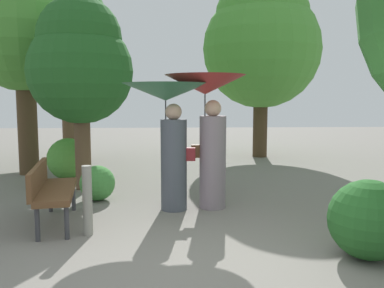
{
  "coord_description": "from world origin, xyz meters",
  "views": [
    {
      "loc": [
        -0.33,
        -4.03,
        1.73
      ],
      "look_at": [
        0.0,
        2.69,
        0.97
      ],
      "focal_mm": 38.14,
      "sensor_mm": 36.0,
      "label": 1
    }
  ],
  "objects_px": {
    "path_marker_post": "(87,201)",
    "park_bench": "(50,188)",
    "person_left": "(169,117)",
    "person_right": "(208,112)",
    "tree_near_left": "(80,62)",
    "tree_far_back": "(67,42)",
    "tree_mid_left": "(23,17)",
    "tree_near_right": "(262,40)"
  },
  "relations": [
    {
      "from": "person_left",
      "to": "tree_near_right",
      "type": "height_order",
      "value": "tree_near_right"
    },
    {
      "from": "tree_near_left",
      "to": "tree_far_back",
      "type": "relative_size",
      "value": 0.73
    },
    {
      "from": "tree_near_left",
      "to": "path_marker_post",
      "type": "bearing_deg",
      "value": -76.9
    },
    {
      "from": "person_right",
      "to": "person_left",
      "type": "bearing_deg",
      "value": 103.74
    },
    {
      "from": "tree_near_right",
      "to": "tree_mid_left",
      "type": "relative_size",
      "value": 1.02
    },
    {
      "from": "person_right",
      "to": "park_bench",
      "type": "height_order",
      "value": "person_right"
    },
    {
      "from": "person_right",
      "to": "tree_near_right",
      "type": "xyz_separation_m",
      "value": [
        2.04,
        5.57,
        1.89
      ]
    },
    {
      "from": "tree_far_back",
      "to": "path_marker_post",
      "type": "xyz_separation_m",
      "value": [
        1.78,
        -6.38,
        -2.8
      ]
    },
    {
      "from": "person_left",
      "to": "tree_mid_left",
      "type": "relative_size",
      "value": 0.38
    },
    {
      "from": "person_right",
      "to": "park_bench",
      "type": "relative_size",
      "value": 1.33
    },
    {
      "from": "person_left",
      "to": "person_right",
      "type": "bearing_deg",
      "value": -76.26
    },
    {
      "from": "person_right",
      "to": "tree_near_right",
      "type": "relative_size",
      "value": 0.39
    },
    {
      "from": "person_left",
      "to": "park_bench",
      "type": "bearing_deg",
      "value": 119.08
    },
    {
      "from": "tree_near_left",
      "to": "park_bench",
      "type": "bearing_deg",
      "value": -89.1
    },
    {
      "from": "tree_near_left",
      "to": "tree_far_back",
      "type": "height_order",
      "value": "tree_far_back"
    },
    {
      "from": "park_bench",
      "to": "tree_far_back",
      "type": "relative_size",
      "value": 0.32
    },
    {
      "from": "tree_mid_left",
      "to": "park_bench",
      "type": "bearing_deg",
      "value": -67.26
    },
    {
      "from": "park_bench",
      "to": "path_marker_post",
      "type": "relative_size",
      "value": 1.76
    },
    {
      "from": "park_bench",
      "to": "path_marker_post",
      "type": "xyz_separation_m",
      "value": [
        0.59,
        -0.46,
        -0.07
      ]
    },
    {
      "from": "tree_mid_left",
      "to": "path_marker_post",
      "type": "xyz_separation_m",
      "value": [
        2.2,
        -4.31,
        -3.06
      ]
    },
    {
      "from": "tree_mid_left",
      "to": "tree_far_back",
      "type": "bearing_deg",
      "value": 78.3
    },
    {
      "from": "path_marker_post",
      "to": "park_bench",
      "type": "bearing_deg",
      "value": 141.89
    },
    {
      "from": "path_marker_post",
      "to": "tree_mid_left",
      "type": "bearing_deg",
      "value": 117.07
    },
    {
      "from": "tree_near_left",
      "to": "path_marker_post",
      "type": "distance_m",
      "value": 3.39
    },
    {
      "from": "person_right",
      "to": "tree_far_back",
      "type": "height_order",
      "value": "tree_far_back"
    },
    {
      "from": "person_left",
      "to": "tree_far_back",
      "type": "bearing_deg",
      "value": 33.95
    },
    {
      "from": "person_right",
      "to": "park_bench",
      "type": "bearing_deg",
      "value": 115.11
    },
    {
      "from": "tree_mid_left",
      "to": "person_right",
      "type": "bearing_deg",
      "value": -38.77
    },
    {
      "from": "person_left",
      "to": "tree_near_left",
      "type": "relative_size",
      "value": 0.54
    },
    {
      "from": "tree_near_right",
      "to": "tree_mid_left",
      "type": "distance_m",
      "value": 6.38
    },
    {
      "from": "path_marker_post",
      "to": "person_right",
      "type": "bearing_deg",
      "value": 37.31
    },
    {
      "from": "tree_near_left",
      "to": "tree_mid_left",
      "type": "xyz_separation_m",
      "value": [
        -1.58,
        1.62,
        1.1
      ]
    },
    {
      "from": "tree_far_back",
      "to": "tree_near_left",
      "type": "bearing_deg",
      "value": -72.7
    },
    {
      "from": "person_left",
      "to": "park_bench",
      "type": "xyz_separation_m",
      "value": [
        -1.61,
        -0.69,
        -0.94
      ]
    },
    {
      "from": "tree_near_left",
      "to": "tree_far_back",
      "type": "distance_m",
      "value": 3.96
    },
    {
      "from": "tree_near_right",
      "to": "park_bench",
      "type": "bearing_deg",
      "value": -123.83
    },
    {
      "from": "person_left",
      "to": "tree_near_left",
      "type": "xyz_separation_m",
      "value": [
        -1.64,
        1.54,
        0.95
      ]
    },
    {
      "from": "park_bench",
      "to": "tree_mid_left",
      "type": "relative_size",
      "value": 0.3
    },
    {
      "from": "person_right",
      "to": "tree_near_left",
      "type": "distance_m",
      "value": 2.82
    },
    {
      "from": "person_right",
      "to": "path_marker_post",
      "type": "height_order",
      "value": "person_right"
    },
    {
      "from": "person_left",
      "to": "tree_mid_left",
      "type": "height_order",
      "value": "tree_mid_left"
    },
    {
      "from": "person_right",
      "to": "tree_mid_left",
      "type": "xyz_separation_m",
      "value": [
        -3.83,
        3.08,
        1.99
      ]
    }
  ]
}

